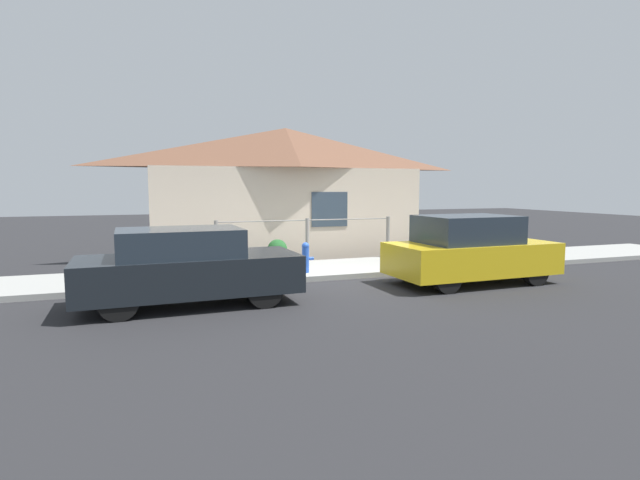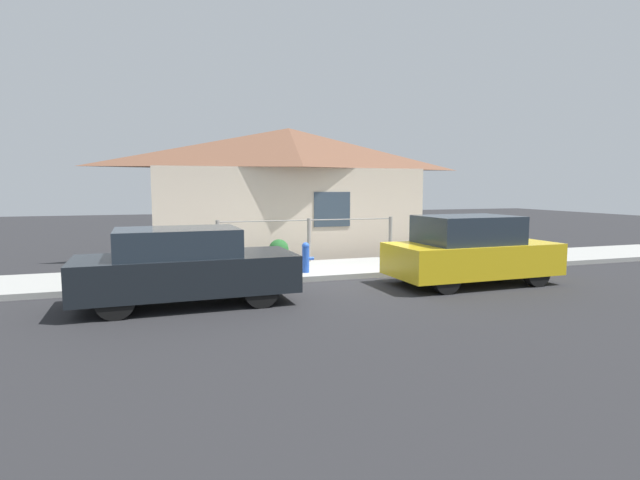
{
  "view_description": "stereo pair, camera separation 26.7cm",
  "coord_description": "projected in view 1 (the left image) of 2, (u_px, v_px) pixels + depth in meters",
  "views": [
    {
      "loc": [
        -4.15,
        -10.36,
        2.11
      ],
      "look_at": [
        -0.32,
        0.3,
        0.9
      ],
      "focal_mm": 28.0,
      "sensor_mm": 36.0,
      "label": 1
    },
    {
      "loc": [
        -3.9,
        -10.44,
        2.11
      ],
      "look_at": [
        -0.32,
        0.3,
        0.9
      ],
      "focal_mm": 28.0,
      "sensor_mm": 36.0,
      "label": 2
    }
  ],
  "objects": [
    {
      "name": "car_left",
      "position": [
        187.0,
        267.0,
        8.87
      ],
      "size": [
        3.87,
        1.71,
        1.38
      ],
      "rotation": [
        0.0,
        0.0,
        0.02
      ],
      "color": "black",
      "rests_on": "ground_plane"
    },
    {
      "name": "fire_hydrant",
      "position": [
        306.0,
        257.0,
        11.57
      ],
      "size": [
        0.39,
        0.17,
        0.71
      ],
      "color": "blue",
      "rests_on": "sidewalk"
    },
    {
      "name": "house",
      "position": [
        287.0,
        155.0,
        14.84
      ],
      "size": [
        8.31,
        2.23,
        3.85
      ],
      "color": "beige",
      "rests_on": "ground_plane"
    },
    {
      "name": "fence",
      "position": [
        307.0,
        238.0,
        13.28
      ],
      "size": [
        4.9,
        0.1,
        1.16
      ],
      "color": "gray",
      "rests_on": "sidewalk"
    },
    {
      "name": "ground_plane",
      "position": [
        338.0,
        280.0,
        11.31
      ],
      "size": [
        60.0,
        60.0,
        0.0
      ],
      "primitive_type": "plane",
      "color": "#262628"
    },
    {
      "name": "potted_plant_near_hydrant",
      "position": [
        277.0,
        250.0,
        12.92
      ],
      "size": [
        0.51,
        0.51,
        0.63
      ],
      "color": "slate",
      "rests_on": "sidewalk"
    },
    {
      "name": "car_right",
      "position": [
        470.0,
        250.0,
        10.88
      ],
      "size": [
        3.67,
        1.74,
        1.49
      ],
      "rotation": [
        0.0,
        0.0,
        0.02
      ],
      "color": "gold",
      "rests_on": "ground_plane"
    },
    {
      "name": "sidewalk",
      "position": [
        320.0,
        270.0,
        12.4
      ],
      "size": [
        24.0,
        2.34,
        0.12
      ],
      "color": "#9E9E99",
      "rests_on": "ground_plane"
    }
  ]
}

